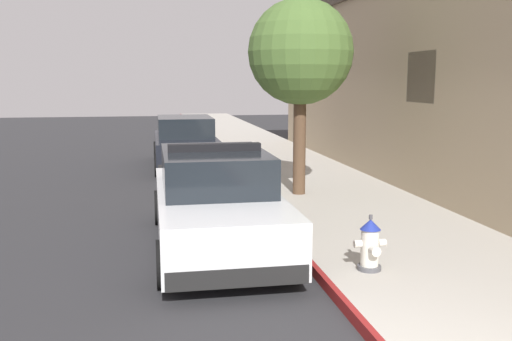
{
  "coord_description": "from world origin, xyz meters",
  "views": [
    {
      "loc": [
        -2.2,
        -3.88,
        2.68
      ],
      "look_at": [
        -0.3,
        6.52,
        1.0
      ],
      "focal_mm": 39.96,
      "sensor_mm": 36.0,
      "label": 1
    }
  ],
  "objects_px": {
    "parked_car_silver_ahead": "(185,143)",
    "fire_hydrant": "(370,245)",
    "police_cruiser": "(216,202)",
    "street_tree": "(301,53)"
  },
  "relations": [
    {
      "from": "parked_car_silver_ahead",
      "to": "fire_hydrant",
      "type": "distance_m",
      "value": 10.92
    },
    {
      "from": "police_cruiser",
      "to": "parked_car_silver_ahead",
      "type": "relative_size",
      "value": 1.0
    },
    {
      "from": "parked_car_silver_ahead",
      "to": "street_tree",
      "type": "height_order",
      "value": "street_tree"
    },
    {
      "from": "parked_car_silver_ahead",
      "to": "fire_hydrant",
      "type": "xyz_separation_m",
      "value": [
        1.83,
        -10.76,
        -0.24
      ]
    },
    {
      "from": "parked_car_silver_ahead",
      "to": "fire_hydrant",
      "type": "relative_size",
      "value": 6.37
    },
    {
      "from": "street_tree",
      "to": "parked_car_silver_ahead",
      "type": "bearing_deg",
      "value": 111.97
    },
    {
      "from": "police_cruiser",
      "to": "fire_hydrant",
      "type": "xyz_separation_m",
      "value": [
        1.86,
        -1.96,
        -0.25
      ]
    },
    {
      "from": "street_tree",
      "to": "police_cruiser",
      "type": "bearing_deg",
      "value": -124.34
    },
    {
      "from": "police_cruiser",
      "to": "street_tree",
      "type": "relative_size",
      "value": 1.13
    },
    {
      "from": "fire_hydrant",
      "to": "parked_car_silver_ahead",
      "type": "bearing_deg",
      "value": 99.66
    }
  ]
}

